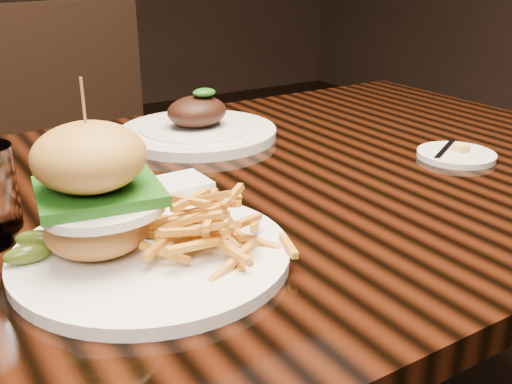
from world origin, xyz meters
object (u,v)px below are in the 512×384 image
far_dish (198,128)px  chair_far (94,154)px  dining_table (197,238)px  burger_plate (141,217)px

far_dish → chair_far: size_ratio=0.31×
dining_table → far_dish: 0.29m
chair_far → dining_table: bearing=-107.5°
dining_table → burger_plate: size_ratio=5.12×
burger_plate → far_dish: 0.48m
far_dish → chair_far: chair_far is taller
far_dish → dining_table: bearing=-118.1°
far_dish → burger_plate: bearing=-124.6°
burger_plate → chair_far: bearing=97.2°
burger_plate → chair_far: 1.11m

